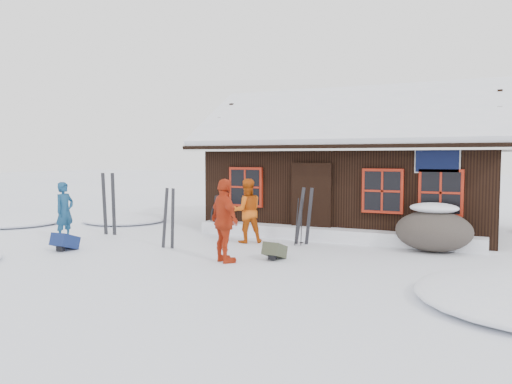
# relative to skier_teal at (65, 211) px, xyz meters

# --- Properties ---
(ground) EXTENTS (120.00, 120.00, 0.00)m
(ground) POSITION_rel_skier_teal_xyz_m (4.91, 0.70, -0.78)
(ground) COLOR white
(ground) RESTS_ON ground
(mountain_hut) EXTENTS (8.90, 6.09, 4.42)m
(mountain_hut) POSITION_rel_skier_teal_xyz_m (6.41, 5.68, 0.80)
(mountain_hut) COLOR black
(mountain_hut) RESTS_ON ground
(snow_drift) EXTENTS (7.60, 0.60, 0.35)m
(snow_drift) POSITION_rel_skier_teal_xyz_m (6.41, 2.95, -0.60)
(snow_drift) COLOR white
(snow_drift) RESTS_ON ground
(snow_mounds) EXTENTS (20.60, 13.20, 0.48)m
(snow_mounds) POSITION_rel_skier_teal_xyz_m (6.57, 2.56, -0.78)
(snow_mounds) COLOR white
(snow_mounds) RESTS_ON ground
(skier_teal) EXTENTS (0.38, 0.57, 1.56)m
(skier_teal) POSITION_rel_skier_teal_xyz_m (0.00, 0.00, 0.00)
(skier_teal) COLOR navy
(skier_teal) RESTS_ON ground
(skier_orange_left) EXTENTS (1.02, 0.99, 1.66)m
(skier_orange_left) POSITION_rel_skier_teal_xyz_m (4.52, 1.76, 0.05)
(skier_orange_left) COLOR #C34E0D
(skier_orange_left) RESTS_ON ground
(skier_orange_right) EXTENTS (1.10, 0.93, 1.76)m
(skier_orange_right) POSITION_rel_skier_teal_xyz_m (5.19, -0.63, 0.10)
(skier_orange_right) COLOR #B72E12
(skier_orange_right) RESTS_ON ground
(skier_crouched) EXTENTS (0.64, 0.64, 1.12)m
(skier_crouched) POSITION_rel_skier_teal_xyz_m (3.05, 2.90, -0.22)
(skier_crouched) COLOR black
(skier_crouched) RESTS_ON ground
(boulder) EXTENTS (1.76, 1.32, 1.03)m
(boulder) POSITION_rel_skier_teal_xyz_m (9.03, 2.52, -0.26)
(boulder) COLOR #463D38
(boulder) RESTS_ON ground
(ski_pair_left) EXTENTS (0.44, 0.13, 1.52)m
(ski_pair_left) POSITION_rel_skier_teal_xyz_m (3.17, 0.23, -0.07)
(ski_pair_left) COLOR black
(ski_pair_left) RESTS_ON ground
(ski_pair_mid) EXTENTS (0.45, 0.11, 1.82)m
(ski_pair_mid) POSITION_rel_skier_teal_xyz_m (0.38, 1.28, 0.08)
(ski_pair_mid) COLOR black
(ski_pair_mid) RESTS_ON ground
(ski_pair_right) EXTENTS (0.51, 0.11, 1.50)m
(ski_pair_right) POSITION_rel_skier_teal_xyz_m (5.97, 2.13, -0.08)
(ski_pair_right) COLOR black
(ski_pair_right) RESTS_ON ground
(ski_poles) EXTENTS (0.22, 0.11, 1.23)m
(ski_poles) POSITION_rel_skier_teal_xyz_m (5.90, 1.92, -0.20)
(ski_poles) COLOR black
(ski_poles) RESTS_ON ground
(backpack_blue) EXTENTS (0.44, 0.57, 0.30)m
(backpack_blue) POSITION_rel_skier_teal_xyz_m (1.12, -1.08, -0.63)
(backpack_blue) COLOR #122050
(backpack_blue) RESTS_ON ground
(backpack_olive) EXTENTS (0.40, 0.52, 0.27)m
(backpack_olive) POSITION_rel_skier_teal_xyz_m (6.03, 0.08, -0.64)
(backpack_olive) COLOR #3B3F2D
(backpack_olive) RESTS_ON ground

